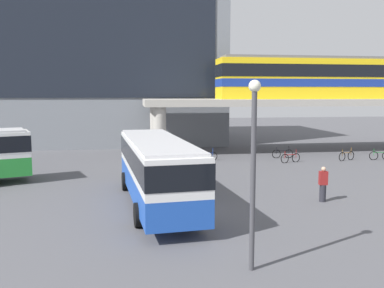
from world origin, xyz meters
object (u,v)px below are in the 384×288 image
Objects in this scene: bicycle_blue at (206,156)px; bicycle_green at (380,156)px; bicycle_brown at (347,156)px; pedestrian_near_building at (323,185)px; bicycle_red at (290,158)px; station_building at (82,59)px; train at (317,77)px; bus_main at (156,165)px; bicycle_black at (283,154)px.

bicycle_green is (14.00, -1.77, 0.00)m from bicycle_blue.
bicycle_brown is at bearing 176.26° from bicycle_green.
bicycle_green is 1.06× the size of bicycle_brown.
bicycle_blue is 1.01× the size of pedestrian_near_building.
bicycle_green is 1.02× the size of bicycle_red.
bicycle_blue is 1.06× the size of bicycle_brown.
station_building reaches higher than bicycle_red.
train is at bearing 90.09° from bicycle_brown.
train reaches higher than bus_main.
train is 10.51× the size of bicycle_green.
pedestrian_near_building is (-2.87, -11.39, 0.47)m from bicycle_red.
bicycle_green and bicycle_brown have the same top height.
bicycle_black is 1.06× the size of bicycle_brown.
bus_main is 21.81m from bicycle_green.
station_building reaches higher than bicycle_brown.
bicycle_red is (-4.85, -6.10, -6.46)m from train.
bicycle_brown is at bearing 3.65° from bicycle_red.
bicycle_black is 14.02m from pedestrian_near_building.
train is 11.10× the size of bicycle_brown.
train reaches higher than bicycle_black.
bicycle_brown and bicycle_red have the same top height.
bicycle_green is (25.18, -17.76, -8.81)m from station_building.
bicycle_blue is at bearing 163.29° from bicycle_red.
bicycle_blue is at bearing 69.42° from bus_main.
bicycle_brown is (-2.81, 0.18, 0.00)m from bicycle_green.
bicycle_brown is 0.95× the size of pedestrian_near_building.
train is 10.12m from bicycle_red.
bicycle_blue is at bearing 172.78° from bicycle_green.
bicycle_green is (7.45, -2.15, 0.00)m from bicycle_black.
train is at bearing 115.30° from bicycle_green.
bicycle_blue and bicycle_green have the same top height.
station_building is at bearing 144.81° from bicycle_green.
pedestrian_near_building is (-10.54, -11.52, 0.47)m from bicycle_green.
pedestrian_near_building is at bearing -123.44° from bicycle_brown.
station_building reaches higher than pedestrian_near_building.
train is 10.43× the size of bicycle_black.
bicycle_brown is at bearing 34.94° from bus_main.
bicycle_black is (-4.63, -3.82, -6.46)m from train.
bicycle_black is at bearing -140.46° from train.
bicycle_blue is at bearing -55.01° from station_building.
bicycle_black is (17.73, -15.60, -8.81)m from station_building.
train reaches higher than bicycle_blue.
pedestrian_near_building is at bearing -132.47° from bicycle_green.
pedestrian_near_building reaches higher than bicycle_blue.
station_building is at bearing 141.85° from bicycle_brown.
train is 10.45× the size of bicycle_blue.
station_building is 32.05m from bicycle_green.
bicycle_brown is (15.96, 11.15, -1.63)m from bus_main.
bicycle_green is at bearing -35.19° from station_building.
pedestrian_near_building reaches higher than bicycle_green.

